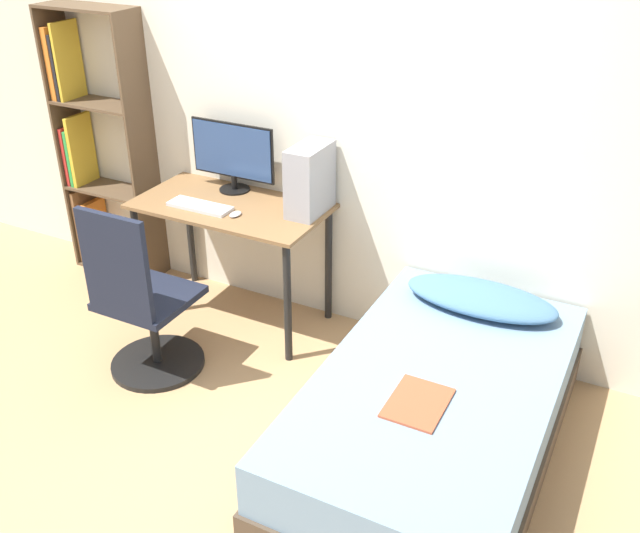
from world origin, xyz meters
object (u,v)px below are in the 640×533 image
bookshelf (93,151)px  pc_tower (310,180)px  bed (435,416)px  office_chair (143,312)px  keyboard (200,206)px  monitor (233,154)px

bookshelf → pc_tower: bearing=-1.8°
bed → pc_tower: pc_tower is taller
office_chair → keyboard: size_ratio=2.66×
bookshelf → office_chair: size_ratio=1.73×
bed → keyboard: keyboard is taller
pc_tower → office_chair: bearing=-124.9°
bookshelf → keyboard: bearing=-15.4°
bed → pc_tower: 1.49m
office_chair → pc_tower: pc_tower is taller
keyboard → pc_tower: pc_tower is taller
keyboard → pc_tower: bearing=22.2°
keyboard → pc_tower: 0.67m
office_chair → bed: 1.65m
bed → bookshelf: bearing=163.8°
bed → keyboard: bearing=163.2°
bookshelf → bed: bookshelf is taller
bookshelf → pc_tower: size_ratio=4.52×
office_chair → pc_tower: size_ratio=2.61×
bookshelf → keyboard: bookshelf is taller
bookshelf → monitor: 1.12m
office_chair → monitor: (0.02, 0.92, 0.61)m
monitor → bed: bearing=-26.8°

